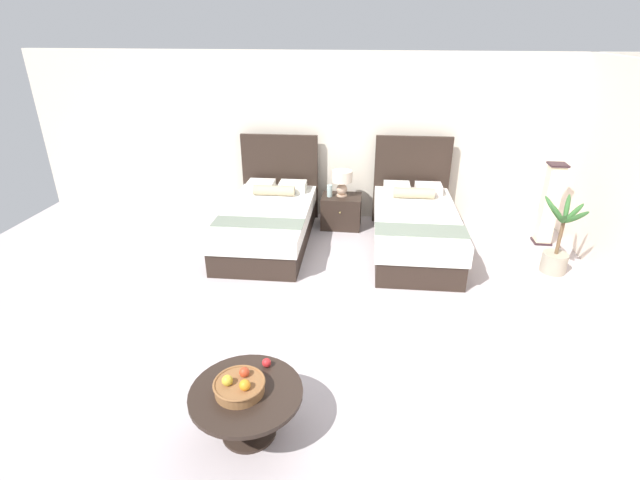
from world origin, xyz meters
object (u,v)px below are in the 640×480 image
(bed_near_window, at_px, (269,221))
(fruit_bowl, at_px, (239,386))
(table_lamp, at_px, (342,179))
(floor_lamp_corner, at_px, (549,205))
(coffee_table, at_px, (247,402))
(nightstand, at_px, (341,211))
(potted_palm, at_px, (557,251))
(bed_near_corner, at_px, (414,227))
(vase, at_px, (330,191))
(loose_apple, at_px, (267,363))

(bed_near_window, height_order, fruit_bowl, bed_near_window)
(table_lamp, height_order, floor_lamp_corner, floor_lamp_corner)
(table_lamp, xyz_separation_m, fruit_bowl, (-0.40, -4.17, -0.28))
(coffee_table, bearing_deg, table_lamp, 85.01)
(nightstand, relative_size, potted_palm, 0.60)
(bed_near_window, xyz_separation_m, table_lamp, (0.99, 0.69, 0.45))
(coffee_table, xyz_separation_m, floor_lamp_corner, (3.30, 3.91, 0.27))
(bed_near_corner, distance_m, vase, 1.43)
(nightstand, bearing_deg, potted_palm, -21.75)
(table_lamp, bearing_deg, bed_near_window, -144.93)
(vase, xyz_separation_m, potted_palm, (2.99, -1.08, -0.30))
(bed_near_window, xyz_separation_m, coffee_table, (0.63, -3.47, 0.00))
(bed_near_window, bearing_deg, fruit_bowl, -80.46)
(vase, distance_m, coffee_table, 4.12)
(table_lamp, bearing_deg, nightstand, -90.00)
(bed_near_corner, xyz_separation_m, table_lamp, (-1.07, 0.70, 0.42))
(bed_near_window, xyz_separation_m, fruit_bowl, (0.58, -3.48, 0.16))
(bed_near_window, xyz_separation_m, potted_palm, (3.80, -0.45, -0.02))
(bed_near_corner, height_order, loose_apple, bed_near_corner)
(bed_near_corner, bearing_deg, nightstand, 147.49)
(fruit_bowl, bearing_deg, potted_palm, 43.29)
(loose_apple, height_order, potted_palm, potted_palm)
(bed_near_corner, height_order, table_lamp, bed_near_corner)
(fruit_bowl, distance_m, floor_lamp_corner, 5.16)
(fruit_bowl, height_order, floor_lamp_corner, floor_lamp_corner)
(floor_lamp_corner, bearing_deg, potted_palm, -97.91)
(floor_lamp_corner, xyz_separation_m, potted_palm, (-0.12, -0.89, -0.29))
(loose_apple, bearing_deg, potted_palm, 41.51)
(table_lamp, height_order, potted_palm, potted_palm)
(vase, bearing_deg, nightstand, 12.54)
(table_lamp, bearing_deg, coffee_table, -94.99)
(fruit_bowl, bearing_deg, nightstand, 84.43)
(nightstand, bearing_deg, floor_lamp_corner, -4.45)
(table_lamp, xyz_separation_m, loose_apple, (-0.27, -3.87, -0.31))
(coffee_table, relative_size, fruit_bowl, 2.20)
(floor_lamp_corner, distance_m, potted_palm, 0.95)
(floor_lamp_corner, bearing_deg, fruit_bowl, -130.42)
(vase, bearing_deg, bed_near_window, -141.91)
(bed_near_corner, bearing_deg, bed_near_window, 179.81)
(fruit_bowl, bearing_deg, table_lamp, 84.46)
(vase, relative_size, loose_apple, 2.52)
(loose_apple, xyz_separation_m, potted_palm, (3.09, 2.73, -0.16))
(fruit_bowl, relative_size, potted_palm, 0.39)
(vase, height_order, loose_apple, vase)
(table_lamp, height_order, coffee_table, table_lamp)
(potted_palm, bearing_deg, bed_near_corner, 165.83)
(table_lamp, bearing_deg, fruit_bowl, -95.54)
(potted_palm, bearing_deg, vase, 160.12)
(bed_near_window, relative_size, potted_palm, 2.24)
(bed_near_corner, height_order, nightstand, bed_near_corner)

